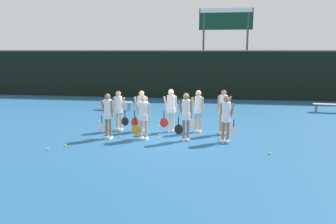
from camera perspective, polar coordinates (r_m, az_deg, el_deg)
The scene contains 26 objects.
ground_plane at distance 12.62m, azimuth -0.33°, elevation -4.14°, with size 140.00×140.00×0.00m, color #235684.
fence_windscreen at distance 22.17m, azimuth 3.61°, elevation 6.55°, with size 60.00×0.08×3.24m.
scoreboard at distance 23.44m, azimuth 10.00°, elevation 14.18°, with size 3.63×0.15×6.03m.
bench_courtside at distance 18.13m, azimuth -8.93°, elevation 1.61°, with size 1.77×0.51×0.48m.
bench_far at distance 19.23m, azimuth 26.69°, elevation 1.07°, with size 1.90×0.46×0.45m.
player_0 at distance 12.19m, azimuth -10.45°, elevation -0.14°, with size 0.62×0.34×1.68m.
player_1 at distance 11.95m, azimuth -4.32°, elevation -0.35°, with size 0.70×0.41×1.61m.
player_2 at distance 11.72m, azimuth 3.12°, elevation -0.18°, with size 0.63×0.33×1.74m.
player_3 at distance 11.71m, azimuth 10.10°, elevation -0.62°, with size 0.63×0.35×1.65m.
player_4 at distance 13.38m, azimuth -8.57°, elevation 0.85°, with size 0.63×0.35×1.64m.
player_5 at distance 13.13m, azimuth -4.63°, elevation 0.84°, with size 0.68×0.40×1.67m.
player_6 at distance 13.00m, azimuth 0.49°, elevation 0.94°, with size 0.66×0.38×1.72m.
player_7 at distance 13.01m, azimuth 5.25°, elevation 0.76°, with size 0.62×0.33×1.69m.
player_8 at distance 12.83m, azimuth 9.64°, elevation 0.66°, with size 0.65×0.36×1.75m.
tennis_ball_0 at distance 11.57m, azimuth -20.25°, elevation -6.02°, with size 0.07×0.07×0.07m, color #CCE033.
tennis_ball_1 at distance 11.77m, azimuth -17.48°, elevation -5.57°, with size 0.07×0.07×0.07m, color #CCE033.
tennis_ball_2 at distance 12.09m, azimuth -1.65°, elevation -4.65°, with size 0.06×0.06×0.06m, color #CCE033.
tennis_ball_3 at distance 15.12m, azimuth -12.04°, elevation -1.74°, with size 0.07×0.07×0.07m, color #CCE033.
tennis_ball_4 at distance 14.58m, azimuth -3.64°, elevation -1.98°, with size 0.07×0.07×0.07m, color #CCE033.
tennis_ball_5 at distance 14.01m, azimuth -1.69°, elevation -2.49°, with size 0.07×0.07×0.07m, color #CCE033.
tennis_ball_6 at distance 12.51m, azimuth -8.41°, elevation -4.24°, with size 0.07×0.07×0.07m, color #CCE033.
tennis_ball_7 at distance 12.58m, azimuth -1.60°, elevation -4.03°, with size 0.07×0.07×0.07m, color #CCE033.
tennis_ball_8 at distance 12.62m, azimuth -3.19°, elevation -3.99°, with size 0.07×0.07×0.07m, color #CCE033.
tennis_ball_9 at distance 12.31m, azimuth 8.86°, elevation -4.49°, with size 0.07×0.07×0.07m, color #CCE033.
tennis_ball_10 at distance 15.27m, azimuth -11.56°, elevation -1.61°, with size 0.06×0.06×0.06m, color #CCE033.
tennis_ball_11 at distance 10.87m, azimuth 17.29°, elevation -6.89°, with size 0.07×0.07×0.07m, color #CCE033.
Camera 1 is at (1.85, -12.06, 3.23)m, focal length 35.00 mm.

